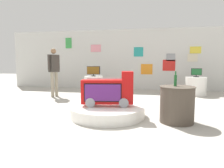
# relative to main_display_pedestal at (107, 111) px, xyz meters

# --- Properties ---
(ground_plane) EXTENTS (30.00, 30.00, 0.00)m
(ground_plane) POSITION_rel_main_display_pedestal_xyz_m (-0.18, -0.08, -0.13)
(ground_plane) COLOR #B2ADA3
(back_wall_display) EXTENTS (11.97, 0.13, 2.82)m
(back_wall_display) POSITION_rel_main_display_pedestal_xyz_m (-0.18, 5.10, 1.29)
(back_wall_display) COLOR silver
(back_wall_display) RESTS_ON ground
(main_display_pedestal) EXTENTS (1.78, 1.78, 0.25)m
(main_display_pedestal) POSITION_rel_main_display_pedestal_xyz_m (0.00, 0.00, 0.00)
(main_display_pedestal) COLOR white
(main_display_pedestal) RESTS_ON ground
(novelty_firetruck_tv) EXTENTS (1.26, 0.55, 0.84)m
(novelty_firetruck_tv) POSITION_rel_main_display_pedestal_xyz_m (0.03, -0.00, 0.47)
(novelty_firetruck_tv) COLOR gray
(novelty_firetruck_tv) RESTS_ON main_display_pedestal
(display_pedestal_left_rear) EXTENTS (0.76, 0.76, 0.72)m
(display_pedestal_left_rear) POSITION_rel_main_display_pedestal_xyz_m (-1.38, 3.45, 0.23)
(display_pedestal_left_rear) COLOR white
(display_pedestal_left_rear) RESTS_ON ground
(tv_on_left_rear) EXTENTS (0.52, 0.22, 0.41)m
(tv_on_left_rear) POSITION_rel_main_display_pedestal_xyz_m (-1.38, 3.45, 0.81)
(tv_on_left_rear) COLOR black
(tv_on_left_rear) RESTS_ON display_pedestal_left_rear
(display_pedestal_center_rear) EXTENTS (0.79, 0.79, 0.72)m
(display_pedestal_center_rear) POSITION_rel_main_display_pedestal_xyz_m (2.69, 3.81, 0.23)
(display_pedestal_center_rear) COLOR white
(display_pedestal_center_rear) RESTS_ON ground
(tv_on_center_rear) EXTENTS (0.40, 0.21, 0.34)m
(tv_on_center_rear) POSITION_rel_main_display_pedestal_xyz_m (2.69, 3.81, 0.76)
(tv_on_center_rear) COLOR black
(tv_on_center_rear) RESTS_ON display_pedestal_center_rear
(side_table_round) EXTENTS (0.75, 0.75, 0.79)m
(side_table_round) POSITION_rel_main_display_pedestal_xyz_m (1.59, -0.17, 0.28)
(side_table_round) COLOR #4C4238
(side_table_round) RESTS_ON ground
(bottle_on_side_table) EXTENTS (0.06, 0.06, 0.32)m
(bottle_on_side_table) POSITION_rel_main_display_pedestal_xyz_m (1.54, -0.14, 0.79)
(bottle_on_side_table) COLOR #195926
(bottle_on_side_table) RESTS_ON side_table_round
(shopper_browsing_near_truck) EXTENTS (0.32, 0.53, 1.80)m
(shopper_browsing_near_truck) POSITION_rel_main_display_pedestal_xyz_m (-2.58, 2.35, 0.93)
(shopper_browsing_near_truck) COLOR gray
(shopper_browsing_near_truck) RESTS_ON ground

